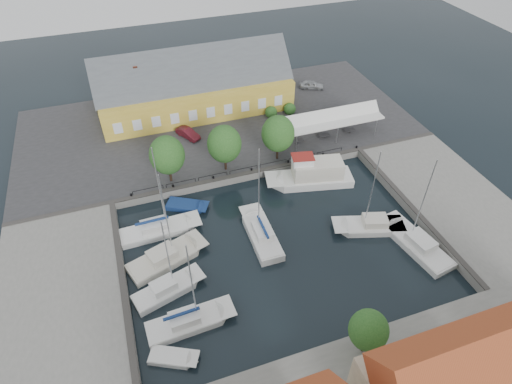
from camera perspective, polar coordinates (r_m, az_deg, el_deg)
ground at (r=47.36m, az=2.39°, el=-5.88°), size 140.00×140.00×0.00m
north_quay at (r=64.13m, az=-5.03°, el=8.78°), size 56.00×26.00×1.00m
west_quay at (r=45.06m, az=-24.50°, el=-13.39°), size 12.00×24.00×1.00m
east_quay at (r=55.88m, az=24.77°, el=-1.02°), size 12.00×24.00×1.00m
quay_edge_fittings at (r=49.77m, az=0.49°, el=-1.27°), size 56.00×24.72×0.40m
warehouse at (r=66.32m, az=-8.71°, el=13.53°), size 28.56×14.00×9.55m
tent_canopy at (r=60.19m, az=10.14°, el=9.49°), size 14.00×4.00×2.83m
quay_trees at (r=52.40m, az=-4.24°, el=6.40°), size 18.20×4.20×6.30m
car_silver at (r=73.22m, az=7.45°, el=14.00°), size 4.30×3.07×1.36m
car_red at (r=60.87m, az=-9.07°, el=7.73°), size 3.11×4.03×1.28m
center_sailboat at (r=46.91m, az=0.70°, el=-5.76°), size 2.69×8.66×11.86m
trawler at (r=53.88m, az=7.56°, el=2.11°), size 11.33×5.50×5.00m
east_boat_b at (r=49.62m, az=15.05°, el=-4.51°), size 8.52×4.93×11.20m
east_boat_c at (r=49.18m, az=20.57°, el=-6.61°), size 4.30×9.44×11.58m
west_boat_a at (r=48.72m, az=-12.81°, el=-5.03°), size 9.06×2.77×11.82m
west_boat_b at (r=45.78m, az=-11.88°, el=-8.71°), size 8.90×5.45×11.59m
west_boat_c at (r=43.24m, az=-11.71°, el=-12.72°), size 7.41×4.16×9.84m
west_boat_d at (r=40.86m, az=-8.94°, el=-16.83°), size 8.30×2.88×10.96m
launch_sw at (r=39.54m, az=-10.99°, el=-20.95°), size 4.47×3.31×0.98m
launch_nw at (r=51.22m, az=-9.24°, el=-1.93°), size 5.26×4.15×0.88m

